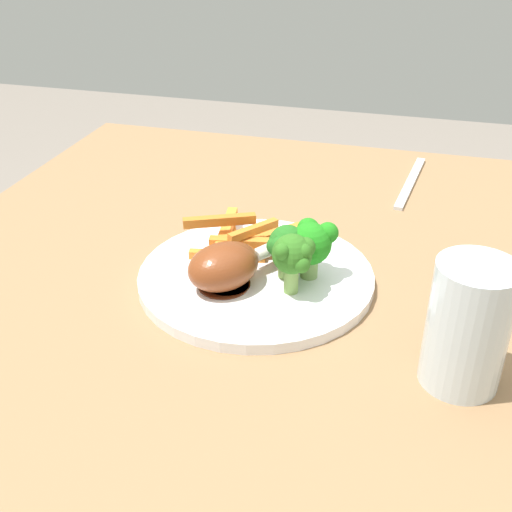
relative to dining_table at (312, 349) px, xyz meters
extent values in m
cube|color=#8E6B47|center=(0.00, 0.00, 0.11)|extent=(0.93, 0.79, 0.03)
cylinder|color=brown|center=(-0.40, 0.33, -0.27)|extent=(0.06, 0.06, 0.72)
cylinder|color=white|center=(-0.06, -0.06, 0.13)|extent=(0.25, 0.25, 0.01)
cylinder|color=#7CA458|center=(0.00, -0.05, 0.15)|extent=(0.02, 0.02, 0.02)
sphere|color=#1F8219|center=(0.00, -0.05, 0.18)|extent=(0.04, 0.04, 0.04)
sphere|color=#1F8219|center=(0.01, -0.04, 0.18)|extent=(0.02, 0.02, 0.02)
sphere|color=#1F8219|center=(-0.01, -0.04, 0.19)|extent=(0.02, 0.02, 0.02)
sphere|color=#1F8219|center=(0.00, -0.06, 0.18)|extent=(0.02, 0.02, 0.02)
sphere|color=#1F8219|center=(0.02, -0.04, 0.19)|extent=(0.02, 0.02, 0.02)
sphere|color=#1F8219|center=(-0.01, -0.06, 0.18)|extent=(0.01, 0.01, 0.01)
sphere|color=#1F8219|center=(-0.02, -0.04, 0.18)|extent=(0.02, 0.02, 0.02)
cylinder|color=#8AB458|center=(-0.02, -0.06, 0.15)|extent=(0.02, 0.02, 0.02)
sphere|color=#23681E|center=(-0.02, -0.06, 0.18)|extent=(0.04, 0.04, 0.04)
sphere|color=#23681E|center=(-0.03, -0.06, 0.18)|extent=(0.01, 0.01, 0.01)
sphere|color=#23681E|center=(-0.01, -0.06, 0.18)|extent=(0.02, 0.02, 0.02)
sphere|color=#23681E|center=(-0.04, -0.07, 0.18)|extent=(0.01, 0.01, 0.01)
sphere|color=#23681E|center=(-0.03, -0.07, 0.18)|extent=(0.02, 0.02, 0.02)
sphere|color=#23681E|center=(-0.03, -0.06, 0.18)|extent=(0.02, 0.02, 0.02)
cylinder|color=#82AD54|center=(-0.01, -0.08, 0.15)|extent=(0.01, 0.01, 0.03)
sphere|color=#2F6B1E|center=(-0.01, -0.08, 0.18)|extent=(0.04, 0.04, 0.04)
sphere|color=#2F6B1E|center=(0.00, -0.08, 0.19)|extent=(0.02, 0.02, 0.02)
sphere|color=#2F6B1E|center=(-0.02, -0.10, 0.19)|extent=(0.02, 0.02, 0.02)
sphere|color=#2F6B1E|center=(0.00, -0.10, 0.18)|extent=(0.02, 0.02, 0.02)
sphere|color=#2F6B1E|center=(0.00, -0.09, 0.19)|extent=(0.02, 0.02, 0.02)
sphere|color=#2F6B1E|center=(-0.02, -0.10, 0.19)|extent=(0.02, 0.02, 0.02)
sphere|color=#2F6B1E|center=(-0.02, -0.08, 0.18)|extent=(0.02, 0.02, 0.02)
cube|color=orange|center=(-0.07, -0.01, 0.14)|extent=(0.04, 0.09, 0.01)
cube|color=#C56C24|center=(-0.11, -0.02, 0.17)|extent=(0.08, 0.04, 0.01)
cube|color=orange|center=(-0.07, -0.03, 0.15)|extent=(0.09, 0.03, 0.01)
cube|color=orange|center=(-0.07, -0.02, 0.17)|extent=(0.05, 0.06, 0.01)
cube|color=#C56C24|center=(-0.04, -0.01, 0.14)|extent=(0.05, 0.07, 0.01)
cube|color=orange|center=(-0.11, 0.00, 0.15)|extent=(0.03, 0.10, 0.01)
cube|color=orange|center=(-0.06, -0.01, 0.14)|extent=(0.06, 0.05, 0.01)
cube|color=orange|center=(-0.09, -0.04, 0.14)|extent=(0.09, 0.02, 0.01)
cube|color=orange|center=(-0.06, 0.01, 0.14)|extent=(0.08, 0.08, 0.01)
cube|color=orange|center=(-0.10, 0.00, 0.14)|extent=(0.05, 0.09, 0.01)
cylinder|color=#4F1F0D|center=(-0.08, -0.09, 0.14)|extent=(0.05, 0.05, 0.00)
ellipsoid|color=brown|center=(-0.08, -0.09, 0.16)|extent=(0.08, 0.09, 0.05)
cylinder|color=beige|center=(-0.05, -0.04, 0.16)|extent=(0.03, 0.04, 0.01)
sphere|color=silver|center=(-0.03, -0.02, 0.16)|extent=(0.02, 0.02, 0.02)
cylinder|color=#54210F|center=(-0.08, -0.09, 0.14)|extent=(0.05, 0.05, 0.00)
ellipsoid|color=brown|center=(-0.08, -0.09, 0.16)|extent=(0.09, 0.10, 0.05)
cylinder|color=beige|center=(-0.04, -0.04, 0.16)|extent=(0.03, 0.04, 0.01)
sphere|color=silver|center=(-0.03, -0.03, 0.16)|extent=(0.02, 0.02, 0.02)
cube|color=silver|center=(0.09, 0.26, 0.13)|extent=(0.03, 0.19, 0.00)
cylinder|color=silver|center=(0.15, -0.16, 0.18)|extent=(0.07, 0.07, 0.12)
camera|label=1|loc=(0.10, -0.62, 0.49)|focal=44.45mm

